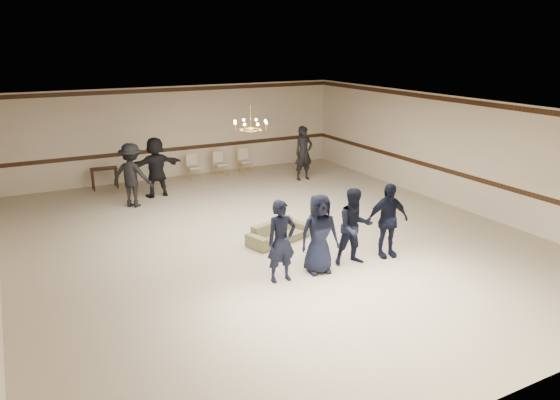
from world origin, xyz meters
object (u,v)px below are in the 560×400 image
at_px(chandelier, 250,117).
at_px(boy_b, 319,234).
at_px(adult_left, 132,175).
at_px(settee, 278,232).
at_px(banquet_chair_left, 193,167).
at_px(adult_mid, 156,167).
at_px(boy_d, 387,220).
at_px(banquet_chair_mid, 220,164).
at_px(banquet_chair_right, 245,161).
at_px(boy_c, 355,227).
at_px(console_table, 105,178).
at_px(adult_right, 304,153).
at_px(boy_a, 281,241).

xyz_separation_m(chandelier, boy_b, (0.01, -3.32, -2.02)).
relative_size(chandelier, boy_b, 0.55).
height_order(boy_b, adult_left, adult_left).
height_order(chandelier, settee, chandelier).
bearing_deg(banquet_chair_left, settee, -95.60).
bearing_deg(adult_mid, settee, 102.69).
distance_m(boy_d, banquet_chair_mid, 8.64).
bearing_deg(settee, banquet_chair_right, 55.58).
bearing_deg(boy_c, adult_mid, 120.36).
distance_m(boy_c, console_table, 9.57).
bearing_deg(chandelier, settee, -87.74).
distance_m(boy_c, adult_left, 7.25).
relative_size(adult_left, banquet_chair_mid, 2.12).
height_order(settee, adult_right, adult_right).
relative_size(settee, banquet_chair_left, 1.83).
xyz_separation_m(boy_a, adult_right, (4.49, 6.76, 0.09)).
bearing_deg(boy_d, console_table, 128.64).
bearing_deg(boy_b, boy_a, -170.42).
xyz_separation_m(adult_left, adult_mid, (0.90, 0.70, 0.00)).
distance_m(boy_c, banquet_chair_mid, 8.63).
bearing_deg(banquet_chair_left, boy_d, -83.77).
relative_size(boy_d, console_table, 2.03).
bearing_deg(adult_right, adult_mid, 173.92).
bearing_deg(settee, boy_a, -132.81).
relative_size(adult_left, adult_mid, 1.00).
bearing_deg(settee, adult_right, 37.06).
distance_m(adult_mid, banquet_chair_mid, 3.11).
relative_size(chandelier, console_table, 1.11).
xyz_separation_m(chandelier, boy_d, (1.81, -3.32, -2.02)).
relative_size(adult_left, console_table, 2.23).
distance_m(boy_a, adult_left, 6.63).
bearing_deg(boy_c, adult_left, 128.89).
bearing_deg(boy_d, adult_right, 86.15).
relative_size(banquet_chair_left, banquet_chair_mid, 1.00).
height_order(adult_right, console_table, adult_right).
relative_size(boy_b, boy_d, 1.00).
height_order(adult_mid, adult_right, same).
bearing_deg(adult_left, boy_c, 157.10).
relative_size(settee, banquet_chair_mid, 1.83).
relative_size(adult_left, banquet_chair_right, 2.12).
height_order(adult_left, banquet_chair_left, adult_left).
bearing_deg(adult_right, boy_d, -106.46).
relative_size(adult_right, console_table, 2.23).
distance_m(banquet_chair_right, console_table, 5.00).
bearing_deg(boy_d, boy_c, -168.98).
height_order(adult_left, banquet_chair_right, adult_left).
bearing_deg(boy_a, console_table, 103.69).
xyz_separation_m(adult_mid, banquet_chair_right, (3.70, 1.46, -0.50)).
xyz_separation_m(settee, adult_left, (-2.45, 4.53, 0.71)).
distance_m(settee, adult_left, 5.20).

